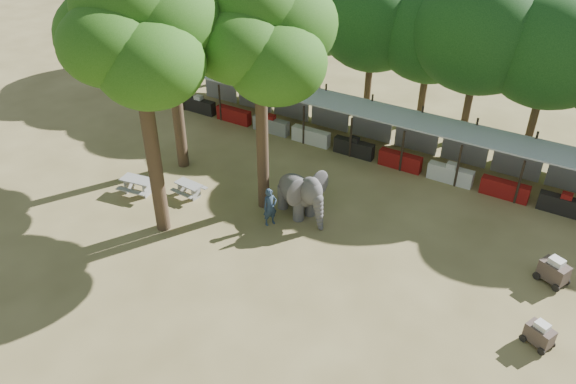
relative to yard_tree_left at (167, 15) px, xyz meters
The scene contains 12 objects.
ground 14.23m from the yard_tree_left, 38.20° to the right, with size 100.00×100.00×0.00m, color brown.
vendor_stalls 13.30m from the yard_tree_left, 36.06° to the left, with size 28.00×2.99×2.80m.
yard_tree_left is the anchor object (origin of this frame).
yard_tree_center 5.92m from the yard_tree_left, 59.04° to the right, with size 7.10×6.90×12.04m.
yard_tree_back 6.09m from the yard_tree_left, ahead, with size 7.10×6.90×11.36m.
backdrop_trees 15.17m from the yard_tree_left, 52.28° to the left, with size 46.46×5.95×8.33m.
elephant 10.74m from the yard_tree_left, ahead, with size 3.30×2.57×2.46m.
handler 10.51m from the yard_tree_left, 17.94° to the right, with size 0.69×0.46×1.92m, color #26384C.
picnic_table_near 8.45m from the yard_tree_left, 89.46° to the right, with size 1.89×1.75×0.84m.
picnic_table_far 8.46m from the yard_tree_left, 45.19° to the right, with size 1.52×1.39×0.71m.
cart_front 21.28m from the yard_tree_left, 10.29° to the right, with size 1.24×1.05×1.03m.
cart_back 20.80m from the yard_tree_left, ahead, with size 1.44×1.23×1.20m.
Camera 1 is at (9.95, -13.09, 15.77)m, focal length 35.00 mm.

